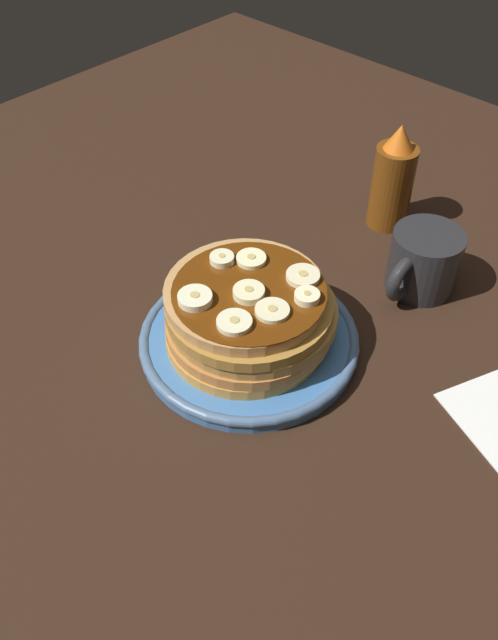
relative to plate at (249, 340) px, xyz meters
The scene contains 13 objects.
ground_plane 2.57cm from the plate, ahead, with size 140.00×140.00×3.00cm, color black.
plate is the anchor object (origin of this frame).
pancake_stack 3.93cm from the plate, 153.25° to the right, with size 18.73×18.50×6.75cm.
banana_slice_0 7.70cm from the plate, 41.61° to the left, with size 3.25×3.25×1.04cm.
banana_slice_1 8.49cm from the plate, 78.21° to the left, with size 3.47×3.47×0.71cm.
banana_slice_2 9.58cm from the plate, 151.49° to the left, with size 3.56×3.56×0.83cm.
banana_slice_3 9.36cm from the plate, 104.60° to the right, with size 2.63×2.63×0.99cm.
banana_slice_4 9.71cm from the plate, 119.78° to the left, with size 2.60×2.60×1.03cm.
banana_slice_5 9.13cm from the plate, 27.28° to the left, with size 3.50×3.50×0.80cm.
banana_slice_6 8.87cm from the plate, 139.72° to the right, with size 3.23×3.23×0.76cm.
banana_slice_7 9.51cm from the plate, 29.73° to the right, with size 3.51×3.51×1.05cm.
coffee_mug 22.89cm from the plate, 159.45° to the left, with size 11.42×8.34×7.58cm.
syrup_bottle 30.12cm from the plate, behind, with size 5.38×5.38×14.31cm.
Camera 1 is at (37.36, 35.11, 54.42)cm, focal length 37.94 mm.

